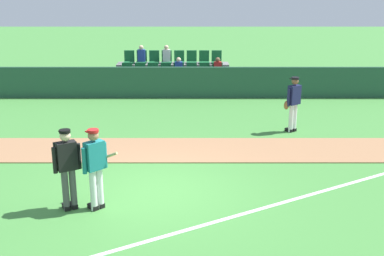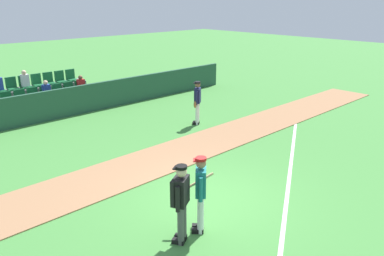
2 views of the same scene
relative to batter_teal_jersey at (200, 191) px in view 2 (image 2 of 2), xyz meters
The scene contains 8 objects.
ground_plane 1.74m from the batter_teal_jersey, 36.95° to the left, with size 80.00×80.00×0.00m, color #42843A.
infield_dirt_path 3.94m from the batter_teal_jersey, 72.41° to the left, with size 28.00×2.04×0.03m, color #9E704C.
foul_line_chalk 4.28m from the batter_teal_jersey, ahead, with size 12.00×0.10×0.01m, color white.
dugout_fence 10.13m from the batter_teal_jersey, 83.44° to the left, with size 20.00×0.16×1.26m, color #234C38.
stadium_bleachers 11.58m from the batter_teal_jersey, 84.24° to the left, with size 5.00×2.10×1.90m.
batter_teal_jersey is the anchor object (origin of this frame).
umpire_home_plate 0.58m from the batter_teal_jersey, behind, with size 0.54×0.45×1.76m.
runner_navy_jersey 7.48m from the batter_teal_jersey, 46.32° to the left, with size 0.61×0.46×1.76m.
Camera 2 is at (-6.24, -5.98, 4.87)m, focal length 35.52 mm.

